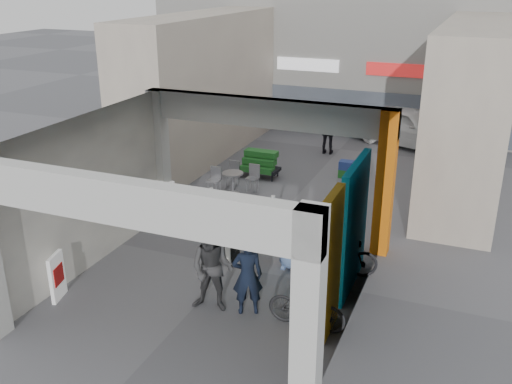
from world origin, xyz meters
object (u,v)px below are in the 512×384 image
at_px(produce_stand, 259,167).
at_px(bicycle_rear, 307,307).
at_px(border_collie, 230,251).
at_px(man_with_dog, 247,276).
at_px(bicycle_front, 336,256).
at_px(man_crates, 329,131).
at_px(man_elderly, 292,236).
at_px(man_back_turned, 212,268).
at_px(white_van, 409,126).
at_px(cafe_set, 233,182).

bearing_deg(produce_stand, bicycle_rear, -72.36).
relative_size(border_collie, man_with_dog, 0.42).
relative_size(produce_stand, bicycle_front, 0.72).
relative_size(man_with_dog, man_crates, 0.94).
xyz_separation_m(man_with_dog, man_elderly, (0.20, 2.08, -0.04)).
bearing_deg(bicycle_rear, man_elderly, 27.40).
height_order(produce_stand, bicycle_front, bicycle_front).
relative_size(man_back_turned, white_van, 0.41).
distance_m(produce_stand, man_with_dog, 8.03).
xyz_separation_m(man_elderly, man_crates, (-1.56, 8.80, 0.09)).
bearing_deg(produce_stand, man_back_turned, -84.97).
xyz_separation_m(produce_stand, border_collie, (1.56, -5.73, -0.07)).
bearing_deg(border_collie, man_back_turned, -68.67).
bearing_deg(man_crates, bicycle_front, 103.07).
relative_size(produce_stand, man_back_turned, 0.72).
relative_size(border_collie, man_back_turned, 0.38).
xyz_separation_m(man_crates, bicycle_rear, (2.59, -10.95, -0.42)).
height_order(man_elderly, bicycle_rear, man_elderly).
bearing_deg(cafe_set, white_van, 58.86).
relative_size(man_crates, bicycle_rear, 1.15).
relative_size(cafe_set, white_van, 0.30).
distance_m(man_elderly, bicycle_front, 1.08).
distance_m(produce_stand, white_van, 6.86).
distance_m(man_back_turned, man_elderly, 2.40).
distance_m(man_elderly, bicycle_rear, 2.40).
distance_m(border_collie, man_back_turned, 2.10).
bearing_deg(cafe_set, man_with_dog, -63.33).
relative_size(border_collie, bicycle_front, 0.38).
bearing_deg(produce_stand, border_collie, -84.88).
xyz_separation_m(border_collie, man_crates, (-0.16, 9.09, 0.60)).
distance_m(produce_stand, man_elderly, 6.21).
xyz_separation_m(border_collie, bicycle_front, (2.43, 0.32, 0.21)).
distance_m(border_collie, man_crates, 9.11).
distance_m(cafe_set, bicycle_front, 5.82).
distance_m(border_collie, bicycle_front, 2.46).
distance_m(man_back_turned, white_van, 13.38).
xyz_separation_m(man_with_dog, man_crates, (-1.36, 10.88, 0.05)).
distance_m(man_with_dog, white_van, 13.16).
relative_size(cafe_set, bicycle_rear, 0.89).
bearing_deg(bicycle_front, produce_stand, 20.68).
distance_m(cafe_set, white_van, 8.24).
distance_m(man_back_turned, bicycle_front, 2.99).
bearing_deg(man_elderly, bicycle_front, -1.57).
height_order(cafe_set, border_collie, cafe_set).
distance_m(produce_stand, border_collie, 5.94).
xyz_separation_m(man_with_dog, bicycle_front, (1.23, 2.11, -0.35)).
bearing_deg(cafe_set, bicycle_front, -42.69).
relative_size(produce_stand, border_collie, 1.91).
bearing_deg(border_collie, bicycle_rear, -30.93).
bearing_deg(man_elderly, man_with_dog, -99.07).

